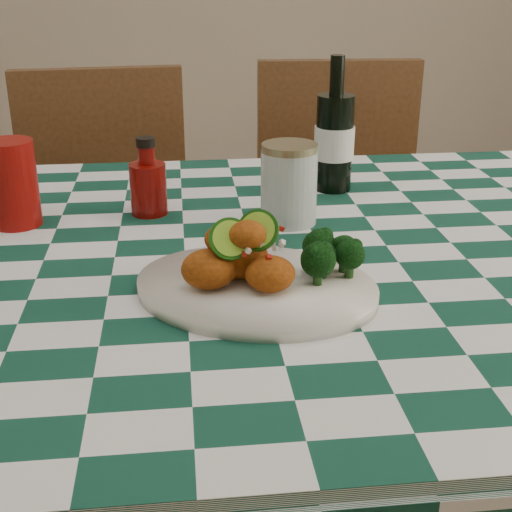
{
  "coord_description": "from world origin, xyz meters",
  "views": [
    {
      "loc": [
        -0.11,
        -0.98,
        1.2
      ],
      "look_at": [
        -0.01,
        -0.15,
        0.84
      ],
      "focal_mm": 50.0,
      "sensor_mm": 36.0,
      "label": 1
    }
  ],
  "objects_px": {
    "red_tumbler": "(13,184)",
    "beer_bottle": "(335,124)",
    "plate": "(256,288)",
    "ketchup_bottle": "(148,176)",
    "mason_jar": "(289,184)",
    "fried_chicken_pile": "(247,252)",
    "dining_table": "(253,462)",
    "wooden_chair_right": "(344,256)",
    "wooden_chair_left": "(111,270)"
  },
  "relations": [
    {
      "from": "dining_table",
      "to": "ketchup_bottle",
      "type": "relative_size",
      "value": 12.53
    },
    {
      "from": "dining_table",
      "to": "wooden_chair_right",
      "type": "distance_m",
      "value": 0.76
    },
    {
      "from": "fried_chicken_pile",
      "to": "mason_jar",
      "type": "xyz_separation_m",
      "value": [
        0.1,
        0.27,
        0.01
      ]
    },
    {
      "from": "fried_chicken_pile",
      "to": "wooden_chair_right",
      "type": "bearing_deg",
      "value": 68.01
    },
    {
      "from": "dining_table",
      "to": "wooden_chair_right",
      "type": "height_order",
      "value": "wooden_chair_right"
    },
    {
      "from": "red_tumbler",
      "to": "wooden_chair_right",
      "type": "xyz_separation_m",
      "value": [
        0.69,
        0.53,
        -0.38
      ]
    },
    {
      "from": "fried_chicken_pile",
      "to": "wooden_chair_left",
      "type": "relative_size",
      "value": 0.14
    },
    {
      "from": "red_tumbler",
      "to": "beer_bottle",
      "type": "xyz_separation_m",
      "value": [
        0.56,
        0.13,
        0.05
      ]
    },
    {
      "from": "dining_table",
      "to": "mason_jar",
      "type": "height_order",
      "value": "mason_jar"
    },
    {
      "from": "ketchup_bottle",
      "to": "mason_jar",
      "type": "relative_size",
      "value": 1.0
    },
    {
      "from": "wooden_chair_left",
      "to": "beer_bottle",
      "type": "bearing_deg",
      "value": -44.01
    },
    {
      "from": "mason_jar",
      "to": "wooden_chair_left",
      "type": "xyz_separation_m",
      "value": [
        -0.36,
        0.55,
        -0.38
      ]
    },
    {
      "from": "fried_chicken_pile",
      "to": "beer_bottle",
      "type": "height_order",
      "value": "beer_bottle"
    },
    {
      "from": "dining_table",
      "to": "red_tumbler",
      "type": "relative_size",
      "value": 11.82
    },
    {
      "from": "plate",
      "to": "wooden_chair_right",
      "type": "xyz_separation_m",
      "value": [
        0.32,
        0.83,
        -0.32
      ]
    },
    {
      "from": "dining_table",
      "to": "wooden_chair_right",
      "type": "relative_size",
      "value": 1.76
    },
    {
      "from": "plate",
      "to": "mason_jar",
      "type": "relative_size",
      "value": 2.41
    },
    {
      "from": "red_tumbler",
      "to": "mason_jar",
      "type": "xyz_separation_m",
      "value": [
        0.44,
        -0.04,
        -0.0
      ]
    },
    {
      "from": "wooden_chair_right",
      "to": "dining_table",
      "type": "bearing_deg",
      "value": -111.07
    },
    {
      "from": "dining_table",
      "to": "fried_chicken_pile",
      "type": "distance_m",
      "value": 0.48
    },
    {
      "from": "red_tumbler",
      "to": "beer_bottle",
      "type": "height_order",
      "value": "beer_bottle"
    },
    {
      "from": "plate",
      "to": "fried_chicken_pile",
      "type": "xyz_separation_m",
      "value": [
        -0.01,
        0.0,
        0.05
      ]
    },
    {
      "from": "fried_chicken_pile",
      "to": "mason_jar",
      "type": "height_order",
      "value": "mason_jar"
    },
    {
      "from": "wooden_chair_right",
      "to": "red_tumbler",
      "type": "bearing_deg",
      "value": -138.95
    },
    {
      "from": "beer_bottle",
      "to": "plate",
      "type": "bearing_deg",
      "value": -114.08
    },
    {
      "from": "red_tumbler",
      "to": "ketchup_bottle",
      "type": "relative_size",
      "value": 1.06
    },
    {
      "from": "mason_jar",
      "to": "wooden_chair_left",
      "type": "height_order",
      "value": "wooden_chair_left"
    },
    {
      "from": "dining_table",
      "to": "beer_bottle",
      "type": "relative_size",
      "value": 6.72
    },
    {
      "from": "dining_table",
      "to": "plate",
      "type": "distance_m",
      "value": 0.43
    },
    {
      "from": "mason_jar",
      "to": "wooden_chair_right",
      "type": "relative_size",
      "value": 0.14
    },
    {
      "from": "wooden_chair_left",
      "to": "ketchup_bottle",
      "type": "bearing_deg",
      "value": -79.83
    },
    {
      "from": "dining_table",
      "to": "ketchup_bottle",
      "type": "bearing_deg",
      "value": 130.25
    },
    {
      "from": "fried_chicken_pile",
      "to": "ketchup_bottle",
      "type": "distance_m",
      "value": 0.36
    },
    {
      "from": "red_tumbler",
      "to": "mason_jar",
      "type": "relative_size",
      "value": 1.06
    },
    {
      "from": "fried_chicken_pile",
      "to": "wooden_chair_right",
      "type": "relative_size",
      "value": 0.14
    },
    {
      "from": "dining_table",
      "to": "ketchup_bottle",
      "type": "distance_m",
      "value": 0.52
    },
    {
      "from": "plate",
      "to": "red_tumbler",
      "type": "xyz_separation_m",
      "value": [
        -0.36,
        0.3,
        0.06
      ]
    },
    {
      "from": "fried_chicken_pile",
      "to": "mason_jar",
      "type": "relative_size",
      "value": 1.01
    },
    {
      "from": "plate",
      "to": "ketchup_bottle",
      "type": "xyz_separation_m",
      "value": [
        -0.15,
        0.33,
        0.06
      ]
    },
    {
      "from": "ketchup_bottle",
      "to": "wooden_chair_right",
      "type": "bearing_deg",
      "value": 46.65
    },
    {
      "from": "fried_chicken_pile",
      "to": "ketchup_bottle",
      "type": "relative_size",
      "value": 1.01
    },
    {
      "from": "plate",
      "to": "red_tumbler",
      "type": "bearing_deg",
      "value": 139.9
    },
    {
      "from": "mason_jar",
      "to": "beer_bottle",
      "type": "distance_m",
      "value": 0.21
    },
    {
      "from": "plate",
      "to": "fried_chicken_pile",
      "type": "bearing_deg",
      "value": 180.0
    },
    {
      "from": "red_tumbler",
      "to": "wooden_chair_left",
      "type": "height_order",
      "value": "wooden_chair_left"
    },
    {
      "from": "plate",
      "to": "ketchup_bottle",
      "type": "relative_size",
      "value": 2.41
    },
    {
      "from": "dining_table",
      "to": "mason_jar",
      "type": "relative_size",
      "value": 12.51
    },
    {
      "from": "plate",
      "to": "red_tumbler",
      "type": "distance_m",
      "value": 0.48
    },
    {
      "from": "plate",
      "to": "fried_chicken_pile",
      "type": "distance_m",
      "value": 0.05
    },
    {
      "from": "mason_jar",
      "to": "wooden_chair_right",
      "type": "bearing_deg",
      "value": 67.02
    }
  ]
}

